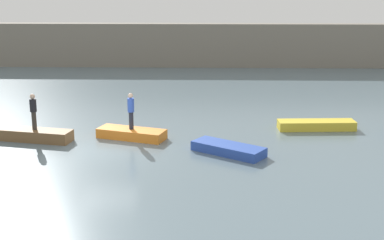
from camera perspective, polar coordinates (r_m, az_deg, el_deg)
name	(u,v)px	position (r m, az deg, el deg)	size (l,w,h in m)	color
ground_plane	(108,149)	(25.87, -8.53, -2.92)	(120.00, 120.00, 0.00)	slate
embankment_wall	(154,45)	(48.10, -3.88, 7.65)	(80.00, 1.20, 3.67)	gray
rowboat_brown	(35,135)	(27.79, -15.72, -1.49)	(3.58, 1.01, 0.55)	brown
rowboat_orange	(132,134)	(27.27, -6.19, -1.40)	(3.31, 1.13, 0.47)	orange
rowboat_blue	(228,149)	(24.91, 3.74, -2.97)	(3.32, 1.16, 0.42)	#2B4CAD
rowboat_yellow	(316,125)	(29.37, 12.59, -0.50)	(3.92, 0.98, 0.46)	gold
person_blue_shirt	(131,109)	(26.95, -6.26, 1.11)	(0.32, 0.32, 1.78)	#232838
person_dark_shirt	(33,110)	(27.47, -15.91, 1.02)	(0.32, 0.32, 1.74)	#38332D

